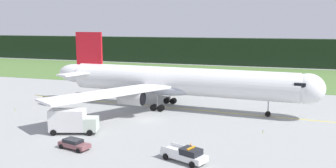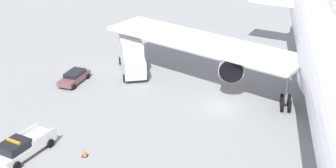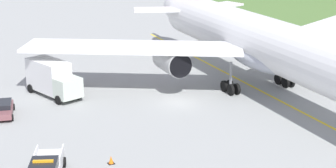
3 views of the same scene
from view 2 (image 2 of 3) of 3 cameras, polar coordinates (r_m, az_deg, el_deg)
The scene contains 8 objects.
ground at distance 48.55m, azimuth 6.47°, elevation -2.64°, with size 320.00×320.00×0.00m, color #959796.
taxiway_centerline_main at distance 46.85m, azimuth 17.97°, elevation -4.86°, with size 69.56×0.30×0.01m, color yellow.
airliner at distance 45.37m, azimuth 18.71°, elevation 1.37°, with size 53.23×47.54×14.46m.
ops_pickup_truck at distance 41.69m, azimuth -16.92°, elevation -7.15°, with size 6.05×3.98×1.94m.
catering_truck at distance 55.82m, azimuth -4.30°, elevation 3.31°, with size 7.42×4.43×3.78m.
staff_car at distance 54.16m, azimuth -11.07°, elevation 0.84°, with size 4.64×2.73×1.30m.
apron_cone at distance 40.83m, azimuth -9.85°, elevation -8.08°, with size 0.49×0.49×0.62m.
taxiway_edge_light_west at distance 72.47m, azimuth 5.49°, elevation 6.94°, with size 0.12×0.12×0.47m.
Camera 2 is at (43.23, 0.04, 22.09)m, focal length 51.35 mm.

